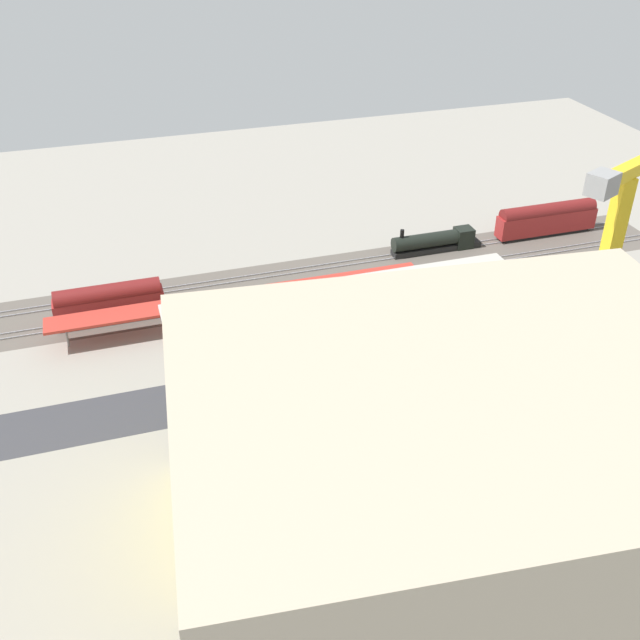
{
  "coord_description": "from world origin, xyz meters",
  "views": [
    {
      "loc": [
        31.25,
        82.32,
        59.95
      ],
      "look_at": [
        5.79,
        1.26,
        6.42
      ],
      "focal_mm": 41.74,
      "sensor_mm": 36.0,
      "label": 1
    }
  ],
  "objects_px": {
    "platform_canopy_near": "(242,296)",
    "street_tree_4": "(584,278)",
    "parked_car_2": "(475,359)",
    "street_tree_2": "(361,320)",
    "box_truck_0": "(343,387)",
    "construction_building": "(368,417)",
    "street_tree_0": "(442,306)",
    "street_tree_1": "(385,318)",
    "parked_car_4": "(389,378)",
    "parked_car_1": "(518,350)",
    "freight_coach_far": "(109,302)",
    "parked_car_0": "(558,346)",
    "tower_crane": "(607,301)",
    "parked_car_3": "(436,367)",
    "locomotive": "(437,242)",
    "traffic_light": "(219,351)",
    "street_tree_3": "(603,273)",
    "passenger_coach": "(547,218)",
    "box_truck_1": "(379,380)"
  },
  "relations": [
    {
      "from": "locomotive",
      "to": "parked_car_1",
      "type": "relative_size",
      "value": 3.84
    },
    {
      "from": "parked_car_2",
      "to": "construction_building",
      "type": "bearing_deg",
      "value": 38.37
    },
    {
      "from": "street_tree_0",
      "to": "street_tree_2",
      "type": "height_order",
      "value": "street_tree_0"
    },
    {
      "from": "parked_car_0",
      "to": "street_tree_2",
      "type": "xyz_separation_m",
      "value": [
        26.82,
        -8.32,
        4.4
      ]
    },
    {
      "from": "platform_canopy_near",
      "to": "parked_car_0",
      "type": "distance_m",
      "value": 46.38
    },
    {
      "from": "street_tree_2",
      "to": "box_truck_1",
      "type": "bearing_deg",
      "value": 85.05
    },
    {
      "from": "platform_canopy_near",
      "to": "construction_building",
      "type": "bearing_deg",
      "value": 97.45
    },
    {
      "from": "box_truck_0",
      "to": "passenger_coach",
      "type": "bearing_deg",
      "value": -145.89
    },
    {
      "from": "parked_car_1",
      "to": "parked_car_4",
      "type": "relative_size",
      "value": 0.96
    },
    {
      "from": "street_tree_0",
      "to": "street_tree_4",
      "type": "relative_size",
      "value": 1.01
    },
    {
      "from": "parked_car_4",
      "to": "street_tree_0",
      "type": "height_order",
      "value": "street_tree_0"
    },
    {
      "from": "parked_car_4",
      "to": "construction_building",
      "type": "height_order",
      "value": "construction_building"
    },
    {
      "from": "street_tree_3",
      "to": "traffic_light",
      "type": "height_order",
      "value": "street_tree_3"
    },
    {
      "from": "parked_car_0",
      "to": "parked_car_1",
      "type": "bearing_deg",
      "value": -7.56
    },
    {
      "from": "locomotive",
      "to": "parked_car_2",
      "type": "bearing_deg",
      "value": 73.66
    },
    {
      "from": "box_truck_0",
      "to": "street_tree_1",
      "type": "distance_m",
      "value": 13.61
    },
    {
      "from": "construction_building",
      "to": "street_tree_0",
      "type": "height_order",
      "value": "construction_building"
    },
    {
      "from": "tower_crane",
      "to": "street_tree_1",
      "type": "height_order",
      "value": "tower_crane"
    },
    {
      "from": "street_tree_0",
      "to": "traffic_light",
      "type": "bearing_deg",
      "value": 1.07
    },
    {
      "from": "platform_canopy_near",
      "to": "street_tree_4",
      "type": "bearing_deg",
      "value": 166.92
    },
    {
      "from": "street_tree_1",
      "to": "street_tree_3",
      "type": "bearing_deg",
      "value": -177.91
    },
    {
      "from": "locomotive",
      "to": "traffic_light",
      "type": "bearing_deg",
      "value": 30.1
    },
    {
      "from": "freight_coach_far",
      "to": "parked_car_0",
      "type": "height_order",
      "value": "freight_coach_far"
    },
    {
      "from": "locomotive",
      "to": "street_tree_4",
      "type": "relative_size",
      "value": 2.3
    },
    {
      "from": "parked_car_3",
      "to": "street_tree_0",
      "type": "distance_m",
      "value": 10.49
    },
    {
      "from": "parked_car_1",
      "to": "box_truck_0",
      "type": "height_order",
      "value": "box_truck_0"
    },
    {
      "from": "street_tree_2",
      "to": "tower_crane",
      "type": "bearing_deg",
      "value": 117.44
    },
    {
      "from": "parked_car_0",
      "to": "traffic_light",
      "type": "xyz_separation_m",
      "value": [
        46.81,
        -8.36,
        3.32
      ]
    },
    {
      "from": "tower_crane",
      "to": "traffic_light",
      "type": "relative_size",
      "value": 6.11
    },
    {
      "from": "freight_coach_far",
      "to": "parked_car_2",
      "type": "bearing_deg",
      "value": 150.47
    },
    {
      "from": "parked_car_4",
      "to": "traffic_light",
      "type": "height_order",
      "value": "traffic_light"
    },
    {
      "from": "parked_car_4",
      "to": "street_tree_3",
      "type": "bearing_deg",
      "value": -166.36
    },
    {
      "from": "box_truck_1",
      "to": "box_truck_0",
      "type": "bearing_deg",
      "value": 0.76
    },
    {
      "from": "freight_coach_far",
      "to": "tower_crane",
      "type": "distance_m",
      "value": 70.38
    },
    {
      "from": "parked_car_2",
      "to": "parked_car_3",
      "type": "distance_m",
      "value": 6.02
    },
    {
      "from": "box_truck_0",
      "to": "street_tree_2",
      "type": "bearing_deg",
      "value": -121.93
    },
    {
      "from": "parked_car_3",
      "to": "street_tree_1",
      "type": "relative_size",
      "value": 0.61
    },
    {
      "from": "street_tree_1",
      "to": "platform_canopy_near",
      "type": "bearing_deg",
      "value": -37.6
    },
    {
      "from": "construction_building",
      "to": "tower_crane",
      "type": "height_order",
      "value": "tower_crane"
    },
    {
      "from": "freight_coach_far",
      "to": "parked_car_0",
      "type": "distance_m",
      "value": 65.81
    },
    {
      "from": "parked_car_4",
      "to": "street_tree_2",
      "type": "xyz_separation_m",
      "value": [
        1.07,
        -8.13,
        4.42
      ]
    },
    {
      "from": "freight_coach_far",
      "to": "street_tree_4",
      "type": "relative_size",
      "value": 2.24
    },
    {
      "from": "freight_coach_far",
      "to": "parked_car_0",
      "type": "relative_size",
      "value": 3.54
    },
    {
      "from": "parked_car_2",
      "to": "street_tree_2",
      "type": "relative_size",
      "value": 0.66
    },
    {
      "from": "passenger_coach",
      "to": "street_tree_0",
      "type": "distance_m",
      "value": 41.24
    },
    {
      "from": "box_truck_0",
      "to": "street_tree_0",
      "type": "bearing_deg",
      "value": -151.32
    },
    {
      "from": "street_tree_3",
      "to": "tower_crane",
      "type": "bearing_deg",
      "value": 50.59
    },
    {
      "from": "parked_car_2",
      "to": "construction_building",
      "type": "xyz_separation_m",
      "value": [
        22.87,
        18.11,
        9.8
      ]
    },
    {
      "from": "street_tree_1",
      "to": "parked_car_1",
      "type": "bearing_deg",
      "value": 156.72
    },
    {
      "from": "parked_car_1",
      "to": "parked_car_3",
      "type": "height_order",
      "value": "parked_car_1"
    }
  ]
}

